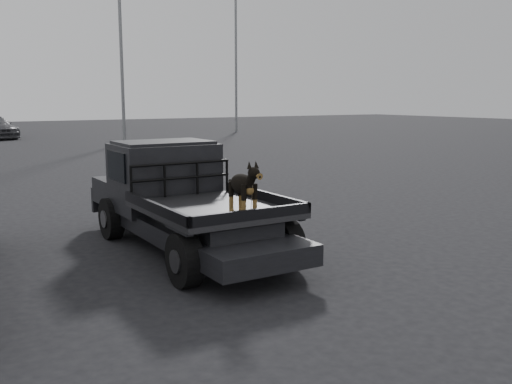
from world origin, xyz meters
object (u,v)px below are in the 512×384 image
floodlight_mid (120,9)px  floodlight_far (236,32)px  flatbed_ute (187,224)px  dog (243,188)px

floodlight_mid → floodlight_far: floodlight_far is taller
flatbed_ute → floodlight_far: bearing=58.9°
dog → floodlight_far: (17.44, 30.78, 6.06)m
floodlight_far → floodlight_mid: bearing=-149.2°
floodlight_mid → floodlight_far: size_ratio=0.99×
flatbed_ute → floodlight_mid: bearing=73.7°
flatbed_ute → floodlight_far: floodlight_far is taller
floodlight_mid → floodlight_far: 12.76m
flatbed_ute → dog: dog is taller
flatbed_ute → floodlight_far: (17.55, 29.11, 6.89)m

